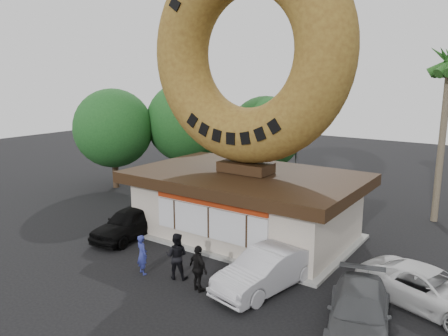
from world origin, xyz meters
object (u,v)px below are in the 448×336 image
(car_silver, at_px, (267,270))
(street_lamp, at_px, (299,127))
(car_grey, at_px, (359,312))
(car_white, at_px, (429,289))
(person_right, at_px, (198,269))
(donut_shop, at_px, (245,202))
(giant_donut, at_px, (247,52))
(person_left, at_px, (142,254))
(car_black, at_px, (129,223))
(person_center, at_px, (177,256))

(car_silver, bearing_deg, street_lamp, 122.49)
(car_grey, distance_m, car_white, 3.27)
(person_right, bearing_deg, donut_shop, -56.28)
(car_silver, bearing_deg, donut_shop, 141.69)
(person_right, distance_m, car_grey, 5.86)
(person_right, relative_size, car_white, 0.37)
(donut_shop, relative_size, giant_donut, 1.07)
(street_lamp, bearing_deg, person_left, -87.40)
(giant_donut, relative_size, car_grey, 2.26)
(car_white, bearing_deg, giant_donut, 93.11)
(donut_shop, relative_size, car_black, 2.52)
(person_left, height_order, person_right, person_right)
(car_white, bearing_deg, person_right, 134.20)
(car_silver, distance_m, car_white, 5.71)
(person_right, height_order, car_black, person_right)
(donut_shop, height_order, street_lamp, street_lamp)
(car_white, bearing_deg, car_black, 112.54)
(car_black, bearing_deg, giant_donut, 30.80)
(donut_shop, height_order, giant_donut, giant_donut)
(person_center, distance_m, car_silver, 3.62)
(person_center, bearing_deg, car_white, 177.64)
(donut_shop, xyz_separation_m, car_silver, (3.69, -4.35, -0.99))
(street_lamp, height_order, car_white, street_lamp)
(giant_donut, relative_size, street_lamp, 1.31)
(person_center, xyz_separation_m, person_right, (1.38, -0.36, -0.04))
(person_center, bearing_deg, car_silver, 177.50)
(giant_donut, xyz_separation_m, car_silver, (3.69, -4.37, -8.28))
(person_left, height_order, car_grey, person_left)
(giant_donut, bearing_deg, car_black, -142.97)
(car_silver, bearing_deg, person_right, -129.32)
(giant_donut, height_order, street_lamp, giant_donut)
(donut_shop, distance_m, car_silver, 5.80)
(person_right, distance_m, car_black, 6.83)
(street_lamp, xyz_separation_m, car_silver, (5.55, -14.37, -3.71))
(car_grey, bearing_deg, person_left, 170.27)
(person_center, bearing_deg, car_grey, 160.19)
(car_silver, height_order, car_grey, car_silver)
(street_lamp, relative_size, car_white, 1.62)
(donut_shop, xyz_separation_m, person_left, (-1.12, -6.11, -0.94))
(person_left, distance_m, car_black, 4.40)
(person_left, xyz_separation_m, person_right, (2.82, 0.12, 0.08))
(donut_shop, height_order, car_silver, donut_shop)
(donut_shop, xyz_separation_m, street_lamp, (-1.86, 10.02, 2.72))
(car_white, bearing_deg, donut_shop, 93.21)
(person_center, relative_size, car_white, 0.38)
(person_center, bearing_deg, person_left, -4.74)
(person_left, distance_m, person_right, 2.82)
(giant_donut, xyz_separation_m, person_right, (1.70, -6.00, -8.15))
(person_left, bearing_deg, person_center, -143.10)
(giant_donut, distance_m, car_black, 10.14)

